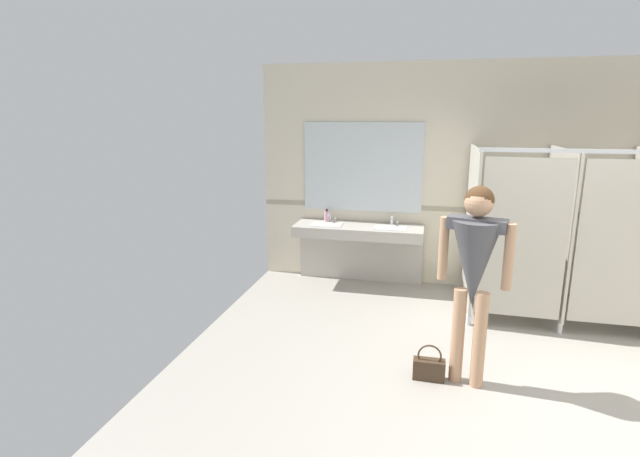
# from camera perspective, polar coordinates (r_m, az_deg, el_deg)

# --- Properties ---
(ground_plane) EXTENTS (6.54, 6.03, 0.10)m
(ground_plane) POSITION_cam_1_polar(r_m,az_deg,el_deg) (4.50, 25.04, -18.96)
(ground_plane) COLOR #9E998E
(wall_back) EXTENTS (6.54, 0.12, 2.93)m
(wall_back) POSITION_cam_1_polar(r_m,az_deg,el_deg) (6.64, 21.57, 5.51)
(wall_back) COLOR beige
(wall_back) RESTS_ON ground_plane
(wall_back_tile_band) EXTENTS (6.54, 0.01, 0.06)m
(wall_back_tile_band) POSITION_cam_1_polar(r_m,az_deg,el_deg) (6.64, 21.34, 1.88)
(wall_back_tile_band) COLOR #9E937F
(wall_back_tile_band) RESTS_ON wall_back
(vanity_counter) EXTENTS (1.71, 0.55, 0.94)m
(vanity_counter) POSITION_cam_1_polar(r_m,az_deg,el_deg) (6.52, 4.66, -1.41)
(vanity_counter) COLOR #B2ADA3
(vanity_counter) RESTS_ON ground_plane
(mirror_panel) EXTENTS (1.61, 0.02, 1.19)m
(mirror_panel) POSITION_cam_1_polar(r_m,az_deg,el_deg) (6.54, 5.07, 7.26)
(mirror_panel) COLOR silver
(mirror_panel) RESTS_ON wall_back
(bathroom_stalls) EXTENTS (2.87, 1.33, 1.94)m
(bathroom_stalls) POSITION_cam_1_polar(r_m,az_deg,el_deg) (6.01, 31.06, -0.56)
(bathroom_stalls) COLOR #B2AD9E
(bathroom_stalls) RESTS_ON ground_plane
(person_standing) EXTENTS (0.58, 0.50, 1.72)m
(person_standing) POSITION_cam_1_polar(r_m,az_deg,el_deg) (4.12, 17.88, -3.78)
(person_standing) COLOR tan
(person_standing) RESTS_ON ground_plane
(handbag) EXTENTS (0.28, 0.11, 0.33)m
(handbag) POSITION_cam_1_polar(r_m,az_deg,el_deg) (4.48, 12.82, -15.86)
(handbag) COLOR #3F2D1E
(handbag) RESTS_ON ground_plane
(soap_dispenser) EXTENTS (0.07, 0.07, 0.18)m
(soap_dispenser) POSITION_cam_1_polar(r_m,az_deg,el_deg) (6.61, 0.80, 1.47)
(soap_dispenser) COLOR #D899B2
(soap_dispenser) RESTS_ON vanity_counter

